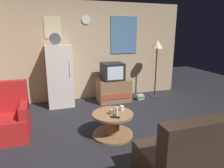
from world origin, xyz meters
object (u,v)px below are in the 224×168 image
at_px(armchair, 8,119).
at_px(couch, 209,154).
at_px(mug_ceramic_tan, 112,112).
at_px(book_stack, 140,97).
at_px(crt_tv, 112,71).
at_px(wine_glass, 117,111).
at_px(standing_lamp, 157,49).
at_px(mug_ceramic_white, 122,108).
at_px(fridge, 60,76).
at_px(tv_stand, 114,90).
at_px(remote_control, 115,117).
at_px(coffee_table, 113,124).

height_order(armchair, couch, armchair).
distance_m(mug_ceramic_tan, book_stack, 2.20).
distance_m(crt_tv, mug_ceramic_tan, 1.92).
height_order(crt_tv, wine_glass, crt_tv).
bearing_deg(standing_lamp, couch, -107.88).
bearing_deg(standing_lamp, mug_ceramic_white, -134.56).
relative_size(fridge, book_stack, 8.19).
distance_m(crt_tv, armchair, 2.66).
bearing_deg(wine_glass, fridge, 111.17).
bearing_deg(mug_ceramic_white, armchair, 166.92).
distance_m(tv_stand, armchair, 2.65).
bearing_deg(wine_glass, standing_lamp, 45.87).
xyz_separation_m(tv_stand, remote_control, (-0.63, -1.95, 0.14)).
bearing_deg(crt_tv, armchair, -151.95).
bearing_deg(fridge, wine_glass, -68.83).
bearing_deg(standing_lamp, wine_glass, -134.13).
relative_size(tv_stand, crt_tv, 1.56).
xyz_separation_m(mug_ceramic_tan, couch, (0.86, -1.33, -0.15)).
bearing_deg(coffee_table, wine_glass, -75.20).
distance_m(crt_tv, mug_ceramic_white, 1.75).
relative_size(tv_stand, armchair, 0.87).
bearing_deg(couch, crt_tv, 94.68).
height_order(fridge, wine_glass, fridge).
bearing_deg(tv_stand, coffee_table, -109.04).
relative_size(standing_lamp, remote_control, 10.60).
distance_m(coffee_table, armchair, 1.82).
bearing_deg(mug_ceramic_white, book_stack, 54.17).
xyz_separation_m(fridge, mug_ceramic_white, (0.94, -1.82, -0.29)).
relative_size(crt_tv, wine_glass, 3.60).
bearing_deg(coffee_table, mug_ceramic_white, 20.21).
bearing_deg(fridge, tv_stand, -5.84).
bearing_deg(coffee_table, crt_tv, 72.03).
relative_size(standing_lamp, armchair, 1.66).
bearing_deg(standing_lamp, book_stack, -169.90).
height_order(fridge, tv_stand, fridge).
relative_size(mug_ceramic_white, mug_ceramic_tan, 1.00).
xyz_separation_m(tv_stand, mug_ceramic_tan, (-0.64, -1.80, 0.17)).
distance_m(mug_ceramic_white, armchair, 1.99).
xyz_separation_m(standing_lamp, wine_glass, (-1.79, -1.85, -0.86)).
relative_size(standing_lamp, couch, 0.94).
bearing_deg(wine_glass, book_stack, 53.68).
height_order(remote_control, armchair, armchair).
xyz_separation_m(tv_stand, coffee_table, (-0.60, -1.75, -0.08)).
bearing_deg(mug_ceramic_tan, crt_tv, 71.45).
xyz_separation_m(standing_lamp, armchair, (-3.57, -1.20, -1.02)).
relative_size(fridge, couch, 1.04).
xyz_separation_m(mug_ceramic_tan, armchair, (-1.71, 0.56, -0.13)).
height_order(crt_tv, book_stack, crt_tv).
relative_size(crt_tv, book_stack, 2.50).
relative_size(standing_lamp, mug_ceramic_tan, 17.67).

